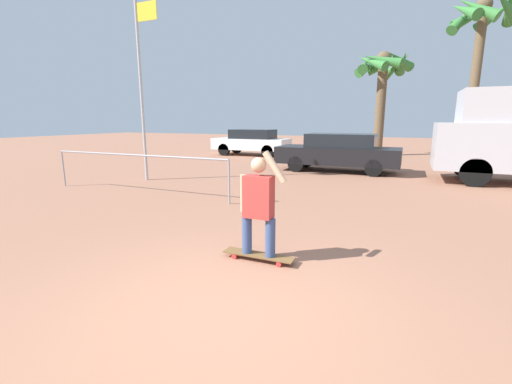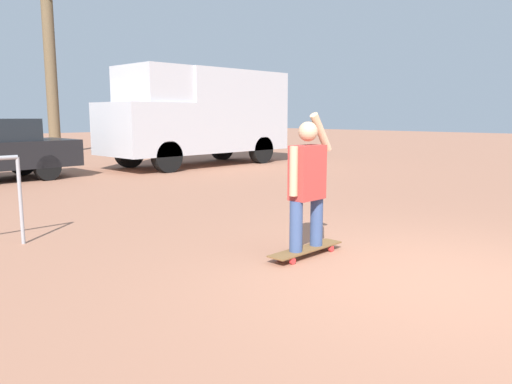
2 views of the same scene
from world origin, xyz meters
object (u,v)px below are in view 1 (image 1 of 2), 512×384
(person_skateboarder, at_px, (258,202))
(palm_tree_near_van, at_px, (481,29))
(flagpole, at_px, (142,80))
(parked_car_black, at_px, (338,152))
(palm_tree_center_background, at_px, (383,73))
(skateboard, at_px, (258,255))
(parked_car_white, at_px, (252,142))

(person_skateboarder, xyz_separation_m, palm_tree_near_van, (4.61, 16.54, 5.44))
(person_skateboarder, bearing_deg, flagpole, 142.30)
(parked_car_black, relative_size, flagpole, 0.81)
(palm_tree_near_van, relative_size, flagpole, 1.38)
(palm_tree_near_van, distance_m, palm_tree_center_background, 4.73)
(flagpole, bearing_deg, skateboard, -37.69)
(parked_car_black, xyz_separation_m, flagpole, (-5.42, -4.52, 2.45))
(palm_tree_center_background, bearing_deg, parked_car_white, -156.94)
(skateboard, bearing_deg, parked_car_black, 93.84)
(person_skateboarder, distance_m, palm_tree_near_van, 18.01)
(flagpole, bearing_deg, palm_tree_center_background, 61.44)
(parked_car_black, xyz_separation_m, palm_tree_center_background, (0.88, 7.05, 3.68))
(palm_tree_near_van, bearing_deg, parked_car_white, -164.16)
(palm_tree_center_background, bearing_deg, palm_tree_near_van, 4.05)
(person_skateboarder, bearing_deg, parked_car_black, 93.84)
(palm_tree_center_background, height_order, flagpole, flagpole)
(flagpole, bearing_deg, person_skateboarder, -37.70)
(palm_tree_center_background, bearing_deg, person_skateboarder, -90.94)
(palm_tree_near_van, height_order, palm_tree_center_background, palm_tree_near_van)
(parked_car_black, height_order, parked_car_white, parked_car_black)
(parked_car_white, height_order, palm_tree_center_background, palm_tree_center_background)
(person_skateboarder, height_order, palm_tree_center_background, palm_tree_center_background)
(skateboard, distance_m, palm_tree_center_background, 16.81)
(skateboard, height_order, parked_car_white, parked_car_white)
(person_skateboarder, relative_size, parked_car_black, 0.32)
(parked_car_black, bearing_deg, skateboard, -86.16)
(palm_tree_near_van, distance_m, flagpole, 16.24)
(skateboard, height_order, parked_car_black, parked_car_black)
(skateboard, xyz_separation_m, palm_tree_center_background, (0.26, 16.23, 4.37))
(flagpole, bearing_deg, palm_tree_near_van, 48.14)
(parked_car_white, bearing_deg, person_skateboarder, -65.09)
(skateboard, relative_size, flagpole, 0.18)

